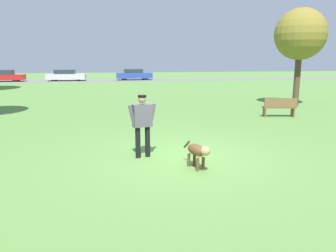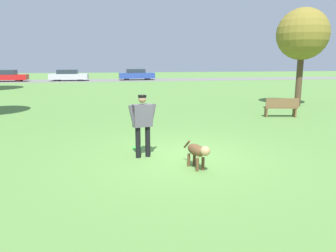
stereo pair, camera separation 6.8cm
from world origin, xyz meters
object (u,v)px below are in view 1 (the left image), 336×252
object	(u,v)px
dog	(198,151)
park_bench	(279,107)
parked_car_blue	(134,75)
parked_car_red	(3,76)
frisbee	(136,148)
person	(142,121)
parked_car_silver	(66,75)
tree_near_right	(300,35)

from	to	relation	value
dog	park_bench	size ratio (longest dim) A/B	0.72
dog	parked_car_blue	distance (m)	34.64
park_bench	parked_car_red	bearing A→B (deg)	-44.45
frisbee	person	bearing A→B (deg)	-85.37
parked_car_red	parked_car_silver	distance (m)	6.98
frisbee	parked_car_silver	size ratio (longest dim) A/B	0.06
dog	parked_car_blue	world-z (taller)	parked_car_blue
person	tree_near_right	bearing A→B (deg)	27.72
frisbee	parked_car_red	bearing A→B (deg)	110.57
person	frisbee	distance (m)	1.31
parked_car_red	dog	bearing A→B (deg)	-69.03
park_bench	tree_near_right	bearing A→B (deg)	-119.43
tree_near_right	frisbee	bearing A→B (deg)	-143.16
parked_car_silver	tree_near_right	bearing A→B (deg)	-57.45
dog	parked_car_silver	world-z (taller)	parked_car_silver
parked_car_silver	park_bench	world-z (taller)	parked_car_silver
person	tree_near_right	size ratio (longest dim) A/B	0.31
dog	parked_car_red	distance (m)	36.82
parked_car_silver	park_bench	bearing A→B (deg)	-64.69
parked_car_red	park_bench	distance (m)	33.96
parked_car_blue	park_bench	world-z (taller)	parked_car_blue
parked_car_silver	park_bench	distance (m)	30.68
tree_near_right	parked_car_blue	world-z (taller)	tree_near_right
frisbee	park_bench	size ratio (longest dim) A/B	0.19
tree_near_right	park_bench	size ratio (longest dim) A/B	3.51
person	park_bench	distance (m)	8.19
person	park_bench	bearing A→B (deg)	23.70
parked_car_blue	parked_car_red	bearing A→B (deg)	179.22
dog	frisbee	distance (m)	2.43
person	frisbee	world-z (taller)	person
park_bench	parked_car_blue	bearing A→B (deg)	-70.81
tree_near_right	parked_car_silver	bearing A→B (deg)	119.82
dog	parked_car_red	bearing A→B (deg)	-173.88
frisbee	parked_car_silver	bearing A→B (deg)	99.02
dog	tree_near_right	world-z (taller)	tree_near_right
dog	person	bearing A→B (deg)	-151.66
frisbee	park_bench	xyz separation A→B (m)	(6.65, 3.95, 0.44)
parked_car_silver	parked_car_blue	xyz separation A→B (m)	(8.19, 0.24, 0.03)
parked_car_red	person	bearing A→B (deg)	-70.02
dog	frisbee	xyz separation A→B (m)	(-1.18, 2.08, -0.41)
tree_near_right	dog	bearing A→B (deg)	-131.97
tree_near_right	park_bench	xyz separation A→B (m)	(-2.70, -3.06, -3.29)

